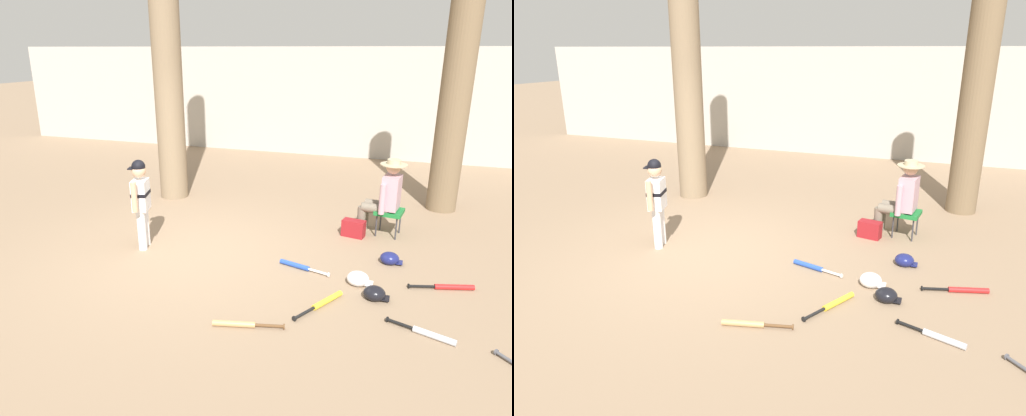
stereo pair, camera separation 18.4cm
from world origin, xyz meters
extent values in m
plane|color=#897056|center=(0.00, 0.00, 0.00)|extent=(60.00, 60.00, 0.00)
cube|color=#ADA89E|center=(0.00, 7.15, 1.40)|extent=(18.00, 0.36, 2.81)
cylinder|color=#7F6B51|center=(-1.57, 2.39, 3.07)|extent=(0.53, 0.53, 6.14)
cone|color=#7F6B51|center=(-1.57, 2.39, 0.00)|extent=(0.86, 0.86, 0.32)
cylinder|color=brown|center=(3.37, 3.22, 2.25)|extent=(0.51, 0.51, 4.50)
cone|color=brown|center=(3.37, 3.22, 0.00)|extent=(0.70, 0.70, 0.31)
cylinder|color=white|center=(-0.77, -0.07, 0.29)|extent=(0.12, 0.12, 0.58)
cylinder|color=white|center=(-0.82, 0.10, 0.29)|extent=(0.12, 0.12, 0.58)
cube|color=white|center=(-0.80, 0.01, 0.80)|extent=(0.28, 0.34, 0.44)
cube|color=black|center=(-0.80, 0.01, 0.82)|extent=(0.29, 0.35, 0.05)
sphere|color=tan|center=(-0.80, 0.01, 1.15)|extent=(0.20, 0.20, 0.20)
sphere|color=black|center=(-0.80, 0.01, 1.21)|extent=(0.19, 0.19, 0.19)
cube|color=black|center=(-0.88, -0.01, 1.19)|extent=(0.14, 0.16, 0.02)
cylinder|color=tan|center=(-0.75, -0.22, 0.84)|extent=(0.10, 0.10, 0.42)
cylinder|color=tan|center=(-0.89, 0.20, 0.72)|extent=(0.10, 0.10, 0.40)
ellipsoid|color=#933823|center=(-0.96, 0.21, 0.56)|extent=(0.24, 0.18, 0.18)
cube|color=#196B2D|center=(2.54, 1.64, 0.38)|extent=(0.46, 0.46, 0.06)
cylinder|color=#333338|center=(2.37, 1.51, 0.19)|extent=(0.02, 0.02, 0.38)
cylinder|color=#333338|center=(2.42, 1.81, 0.19)|extent=(0.02, 0.02, 0.38)
cylinder|color=#333338|center=(2.67, 1.47, 0.19)|extent=(0.02, 0.02, 0.38)
cylinder|color=#333338|center=(2.71, 1.76, 0.19)|extent=(0.02, 0.02, 0.38)
cylinder|color=#6B6051|center=(2.13, 1.60, 0.21)|extent=(0.13, 0.13, 0.43)
cylinder|color=#6B6051|center=(2.16, 1.80, 0.21)|extent=(0.13, 0.13, 0.43)
cylinder|color=#6B6051|center=(2.33, 1.57, 0.43)|extent=(0.42, 0.21, 0.15)
cylinder|color=#6B6051|center=(2.36, 1.77, 0.43)|extent=(0.42, 0.21, 0.15)
cube|color=#B28C99|center=(2.54, 1.64, 0.69)|extent=(0.29, 0.39, 0.52)
cylinder|color=#B28C99|center=(2.43, 1.43, 0.63)|extent=(0.10, 0.10, 0.46)
cylinder|color=#B28C99|center=(2.50, 1.87, 0.63)|extent=(0.10, 0.10, 0.46)
sphere|color=tan|center=(2.54, 1.64, 1.09)|extent=(0.22, 0.22, 0.22)
cylinder|color=tan|center=(2.54, 1.64, 1.12)|extent=(0.40, 0.40, 0.02)
cylinder|color=tan|center=(2.54, 1.64, 1.16)|extent=(0.20, 0.20, 0.09)
cube|color=maroon|center=(2.04, 1.40, 0.13)|extent=(0.37, 0.24, 0.26)
cylinder|color=#B7BCC6|center=(3.17, -1.06, 0.03)|extent=(0.42, 0.20, 0.07)
cylinder|color=black|center=(2.84, -0.95, 0.03)|extent=(0.28, 0.12, 0.03)
cylinder|color=black|center=(2.71, -0.90, 0.03)|extent=(0.03, 0.06, 0.06)
cylinder|color=#2347AD|center=(1.45, 0.06, 0.03)|extent=(0.43, 0.18, 0.07)
cylinder|color=silver|center=(1.79, -0.04, 0.03)|extent=(0.28, 0.11, 0.03)
cylinder|color=silver|center=(1.93, -0.08, 0.03)|extent=(0.03, 0.06, 0.06)
cylinder|color=red|center=(3.43, 0.08, 0.03)|extent=(0.47, 0.19, 0.07)
cylinder|color=black|center=(3.05, -0.02, 0.03)|extent=(0.31, 0.11, 0.03)
cylinder|color=black|center=(2.90, -0.06, 0.03)|extent=(0.03, 0.06, 0.06)
cylinder|color=yellow|center=(2.03, -0.71, 0.03)|extent=(0.29, 0.46, 0.07)
cylinder|color=black|center=(1.84, -1.07, 0.03)|extent=(0.18, 0.30, 0.03)
cylinder|color=black|center=(1.76, -1.21, 0.03)|extent=(0.06, 0.04, 0.06)
cylinder|color=tan|center=(1.19, -1.50, 0.03)|extent=(0.45, 0.17, 0.07)
cylinder|color=brown|center=(1.56, -1.42, 0.03)|extent=(0.30, 0.10, 0.03)
cylinder|color=brown|center=(1.70, -1.38, 0.03)|extent=(0.03, 0.06, 0.06)
cylinder|color=#4C4C51|center=(3.83, -1.26, 0.03)|extent=(0.23, 0.23, 0.03)
cylinder|color=#4C4C51|center=(3.72, -1.16, 0.03)|extent=(0.05, 0.05, 0.06)
ellipsoid|color=black|center=(2.53, -0.46, 0.08)|extent=(0.25, 0.23, 0.17)
cube|color=black|center=(2.65, -0.46, 0.03)|extent=(0.10, 0.13, 0.02)
ellipsoid|color=silver|center=(2.30, -0.16, 0.08)|extent=(0.27, 0.24, 0.18)
cube|color=silver|center=(2.43, -0.16, 0.04)|extent=(0.11, 0.13, 0.02)
ellipsoid|color=navy|center=(2.64, 0.58, 0.07)|extent=(0.25, 0.23, 0.17)
cube|color=navy|center=(2.76, 0.58, 0.03)|extent=(0.10, 0.13, 0.02)
camera|label=1|loc=(2.76, -5.42, 2.76)|focal=32.72mm
camera|label=2|loc=(2.93, -5.36, 2.76)|focal=32.72mm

